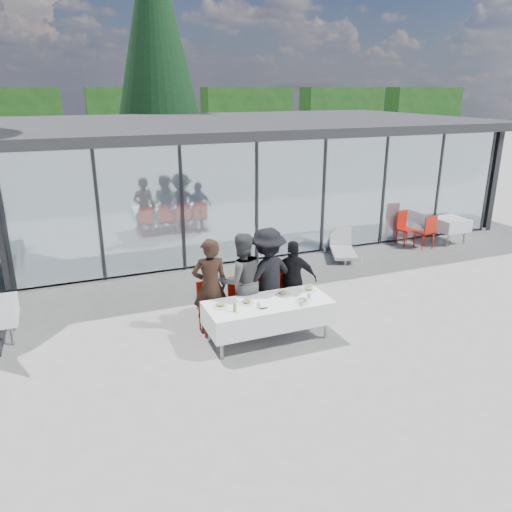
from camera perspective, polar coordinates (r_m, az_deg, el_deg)
The scene contains 25 objects.
ground at distance 9.50m, azimuth 3.43°, elevation -8.82°, with size 90.00×90.00×0.00m, color gray.
pavilion at distance 16.89m, azimuth -2.21°, elevation 11.08°, with size 14.80×8.80×3.44m.
treeline at distance 35.69m, azimuth -19.91°, elevation 14.14°, with size 62.50×2.00×4.40m.
dining_table at distance 9.04m, azimuth 1.38°, elevation -6.49°, with size 2.26×0.96×0.75m.
diner_a at distance 9.22m, azimuth -5.26°, elevation -3.47°, with size 0.67×0.67×1.84m, color #301F15.
diner_chair_a at distance 9.42m, azimuth -5.29°, elevation -5.50°, with size 0.44×0.44×0.97m.
diner_b at distance 9.40m, azimuth -1.67°, elevation -2.85°, with size 0.91×0.91×1.87m, color #4C4C4C.
diner_chair_b at distance 9.60m, azimuth -1.76°, elevation -4.96°, with size 0.44×0.44×0.97m.
diner_c at distance 9.58m, azimuth 1.32°, elevation -2.32°, with size 1.23×1.23×1.91m, color black.
diner_chair_c at distance 9.78m, azimuth 1.18°, elevation -4.49°, with size 0.44×0.44×0.97m.
diner_d at distance 9.85m, azimuth 4.27°, elevation -2.73°, with size 0.93×0.93×1.59m, color black.
diner_chair_d at distance 9.99m, azimuth 4.10°, elevation -4.01°, with size 0.44×0.44×0.97m.
plate_a at distance 8.78m, azimuth -4.10°, elevation -5.64°, with size 0.29×0.29×0.07m.
plate_b at distance 8.89m, azimuth -1.08°, elevation -5.29°, with size 0.29×0.29×0.07m.
plate_c at distance 9.27m, azimuth 3.13°, elevation -4.27°, with size 0.29×0.29×0.07m.
plate_d at distance 9.48m, azimuth 5.98°, elevation -3.80°, with size 0.29×0.29×0.07m.
plate_extra at distance 8.99m, azimuth 5.39°, elevation -5.08°, with size 0.29×0.29×0.07m.
juice_bottle at distance 8.55m, azimuth -2.44°, elevation -5.91°, with size 0.06×0.06×0.16m, color #8BAE48.
drinking_glasses at distance 8.88m, azimuth 3.91°, elevation -5.18°, with size 1.08×0.32×0.10m.
folded_eyeglasses at distance 8.69m, azimuth 0.90°, elevation -5.99°, with size 0.14×0.03×0.01m, color black.
spare_table_right at distance 15.80m, azimuth 21.31°, elevation 3.38°, with size 0.86×0.86×0.74m.
spare_chair_a at distance 15.23m, azimuth 16.58°, elevation 3.29°, with size 0.54×0.54×0.97m.
spare_chair_b at distance 14.99m, azimuth 18.97°, elevation 2.80°, with size 0.49×0.49×0.97m.
lounger at distance 13.81m, azimuth 9.82°, elevation 1.03°, with size 1.07×1.46×0.72m.
conifer_tree at distance 21.07m, azimuth -11.42°, elevation 22.74°, with size 4.00×4.00×10.50m.
Camera 1 is at (-3.67, -7.59, 4.39)m, focal length 35.00 mm.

